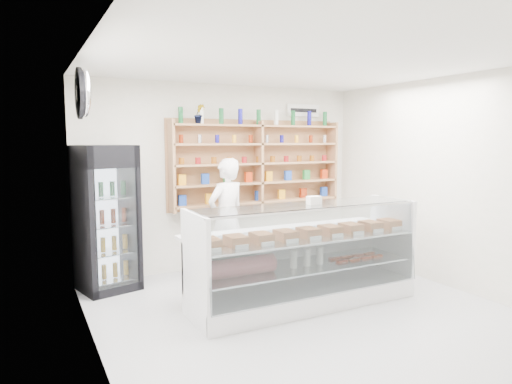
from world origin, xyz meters
TOP-DOWN VIEW (x-y plane):
  - room at (0.00, 0.00)m, footprint 5.00×5.00m
  - display_counter at (0.14, 0.49)m, footprint 2.79×0.83m
  - shop_worker at (-0.24, 1.91)m, footprint 0.72×0.58m
  - drinks_cooler at (-1.85, 2.14)m, footprint 0.82×0.81m
  - wall_shelving at (0.50, 2.34)m, footprint 2.84×0.28m
  - potted_plant at (-0.47, 2.34)m, footprint 0.19×0.17m
  - security_mirror at (-2.17, 1.20)m, footprint 0.15×0.50m
  - wall_sign at (1.40, 2.47)m, footprint 0.62×0.03m

SIDE VIEW (x-z plane):
  - display_counter at x=0.14m, z-range -0.27..0.95m
  - shop_worker at x=-0.24m, z-range 0.00..1.71m
  - drinks_cooler at x=-1.85m, z-range 0.00..1.90m
  - room at x=0.00m, z-range -1.10..3.90m
  - wall_shelving at x=0.50m, z-range 0.93..2.26m
  - potted_plant at x=-0.47m, z-range 2.20..2.47m
  - security_mirror at x=-2.17m, z-range 2.20..2.70m
  - wall_sign at x=1.40m, z-range 2.35..2.55m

